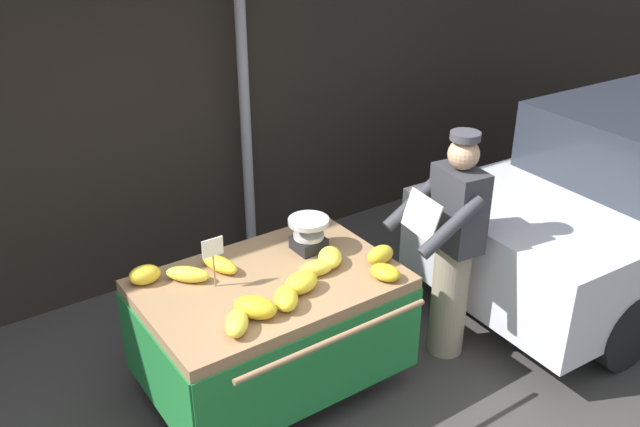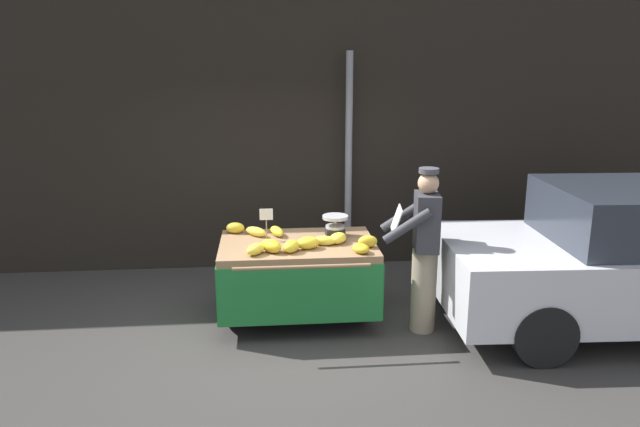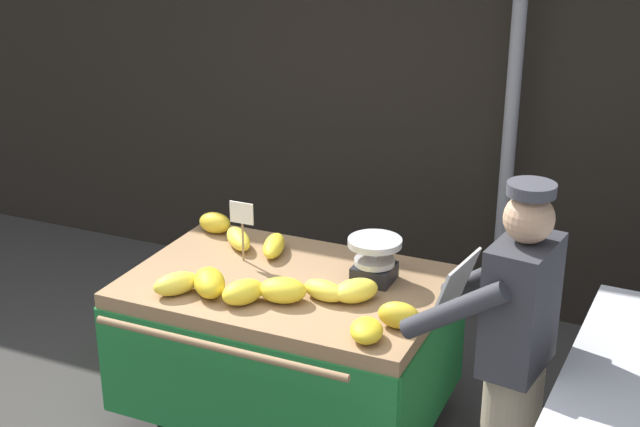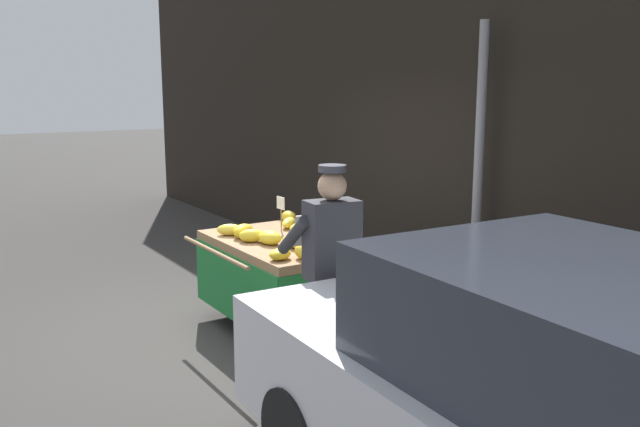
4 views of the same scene
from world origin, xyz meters
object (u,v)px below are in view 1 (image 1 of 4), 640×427
(vendor_person, at_px, (452,247))
(banana_bunch_8, at_px, (385,272))
(weighing_scale, at_px, (309,234))
(banana_bunch_0, at_px, (316,268))
(banana_bunch_1, at_px, (220,264))
(banana_bunch_6, at_px, (286,298))
(banana_bunch_7, at_px, (188,274))
(street_pole, at_px, (245,110))
(banana_bunch_3, at_px, (237,323))
(banana_bunch_4, at_px, (380,255))
(banana_cart, at_px, (271,310))
(banana_bunch_10, at_px, (301,282))
(price_sign, at_px, (213,252))
(banana_bunch_2, at_px, (330,257))
(banana_bunch_5, at_px, (145,275))
(banana_bunch_9, at_px, (255,307))

(vendor_person, bearing_deg, banana_bunch_8, -175.03)
(weighing_scale, distance_m, banana_bunch_8, 0.62)
(banana_bunch_0, xyz_separation_m, banana_bunch_1, (-0.48, 0.40, -0.00))
(banana_bunch_6, height_order, banana_bunch_7, banana_bunch_6)
(street_pole, distance_m, banana_bunch_1, 1.75)
(banana_bunch_0, distance_m, banana_bunch_3, 0.75)
(banana_bunch_4, bearing_deg, banana_cart, 160.69)
(banana_bunch_3, distance_m, banana_bunch_8, 1.04)
(banana_bunch_1, bearing_deg, banana_bunch_8, -40.03)
(banana_cart, height_order, banana_bunch_10, banana_bunch_10)
(price_sign, bearing_deg, vendor_person, -16.78)
(banana_bunch_2, relative_size, banana_bunch_5, 1.16)
(banana_bunch_10, bearing_deg, weighing_scale, 51.09)
(banana_bunch_8, bearing_deg, banana_bunch_3, 177.49)
(banana_bunch_5, relative_size, banana_bunch_7, 0.71)
(banana_bunch_2, height_order, vendor_person, vendor_person)
(banana_cart, xyz_separation_m, banana_bunch_4, (0.70, -0.25, 0.30))
(price_sign, xyz_separation_m, banana_bunch_0, (0.59, -0.25, -0.20))
(banana_bunch_7, height_order, banana_bunch_9, banana_bunch_9)
(banana_bunch_8, bearing_deg, banana_bunch_7, 146.59)
(banana_bunch_2, distance_m, banana_bunch_4, 0.33)
(banana_bunch_7, bearing_deg, banana_bunch_2, -22.12)
(banana_bunch_0, bearing_deg, banana_bunch_7, 150.37)
(price_sign, height_order, banana_bunch_2, price_sign)
(price_sign, xyz_separation_m, banana_bunch_8, (0.93, -0.53, -0.20))
(banana_bunch_3, height_order, banana_bunch_7, banana_bunch_3)
(banana_bunch_5, bearing_deg, banana_bunch_8, -32.84)
(banana_bunch_1, bearing_deg, banana_bunch_3, -109.28)
(weighing_scale, xyz_separation_m, banana_bunch_8, (0.19, -0.59, -0.07))
(banana_bunch_2, height_order, banana_bunch_6, banana_bunch_6)
(banana_cart, relative_size, banana_bunch_1, 5.69)
(vendor_person, bearing_deg, banana_bunch_3, -179.62)
(banana_bunch_10, bearing_deg, banana_bunch_8, -19.74)
(banana_bunch_9, distance_m, vendor_person, 1.54)
(banana_bunch_1, xyz_separation_m, banana_bunch_10, (0.30, -0.50, 0.01))
(vendor_person, bearing_deg, banana_bunch_4, 168.95)
(banana_bunch_5, height_order, banana_bunch_9, banana_bunch_9)
(banana_bunch_9, relative_size, banana_bunch_10, 1.11)
(banana_bunch_9, height_order, vendor_person, vendor_person)
(banana_bunch_2, bearing_deg, banana_bunch_0, -159.95)
(banana_bunch_8, bearing_deg, weighing_scale, 107.64)
(banana_bunch_3, bearing_deg, banana_bunch_6, 7.30)
(vendor_person, bearing_deg, banana_bunch_7, 159.59)
(price_sign, bearing_deg, banana_bunch_4, -19.77)
(price_sign, relative_size, banana_bunch_5, 1.68)
(banana_bunch_7, bearing_deg, banana_bunch_8, -33.41)
(banana_bunch_4, bearing_deg, banana_bunch_5, 154.40)
(banana_bunch_0, relative_size, banana_bunch_6, 1.03)
(vendor_person, bearing_deg, street_pole, 104.05)
(banana_bunch_4, xyz_separation_m, vendor_person, (0.56, -0.11, -0.07))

